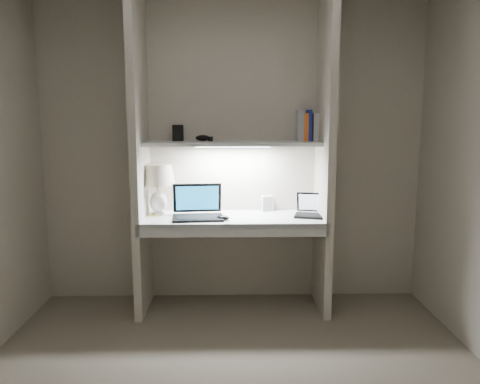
{
  "coord_description": "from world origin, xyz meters",
  "views": [
    {
      "loc": [
        -0.02,
        -2.46,
        1.56
      ],
      "look_at": [
        0.05,
        1.05,
        1.0
      ],
      "focal_mm": 35.0,
      "sensor_mm": 36.0,
      "label": 1
    }
  ],
  "objects_px": {
    "laptop_main": "(198,210)",
    "speaker": "(267,203)",
    "table_lamp": "(158,181)",
    "laptop_netbook": "(313,211)",
    "book_row": "(311,126)"
  },
  "relations": [
    {
      "from": "table_lamp",
      "to": "laptop_main",
      "type": "height_order",
      "value": "table_lamp"
    },
    {
      "from": "laptop_netbook",
      "to": "laptop_main",
      "type": "bearing_deg",
      "value": -163.33
    },
    {
      "from": "laptop_netbook",
      "to": "speaker",
      "type": "xyz_separation_m",
      "value": [
        -0.36,
        0.21,
        0.02
      ]
    },
    {
      "from": "speaker",
      "to": "laptop_netbook",
      "type": "bearing_deg",
      "value": -46.25
    },
    {
      "from": "laptop_main",
      "to": "speaker",
      "type": "height_order",
      "value": "laptop_main"
    },
    {
      "from": "laptop_netbook",
      "to": "book_row",
      "type": "bearing_deg",
      "value": 105.79
    },
    {
      "from": "table_lamp",
      "to": "speaker",
      "type": "distance_m",
      "value": 0.94
    },
    {
      "from": "laptop_main",
      "to": "laptop_netbook",
      "type": "bearing_deg",
      "value": -2.79
    },
    {
      "from": "table_lamp",
      "to": "speaker",
      "type": "height_order",
      "value": "table_lamp"
    },
    {
      "from": "book_row",
      "to": "speaker",
      "type": "bearing_deg",
      "value": 173.97
    },
    {
      "from": "laptop_main",
      "to": "speaker",
      "type": "xyz_separation_m",
      "value": [
        0.58,
        0.24,
        0.01
      ]
    },
    {
      "from": "book_row",
      "to": "table_lamp",
      "type": "bearing_deg",
      "value": -176.21
    },
    {
      "from": "laptop_netbook",
      "to": "speaker",
      "type": "distance_m",
      "value": 0.42
    },
    {
      "from": "laptop_main",
      "to": "speaker",
      "type": "distance_m",
      "value": 0.63
    },
    {
      "from": "speaker",
      "to": "laptop_main",
      "type": "bearing_deg",
      "value": -172.48
    }
  ]
}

